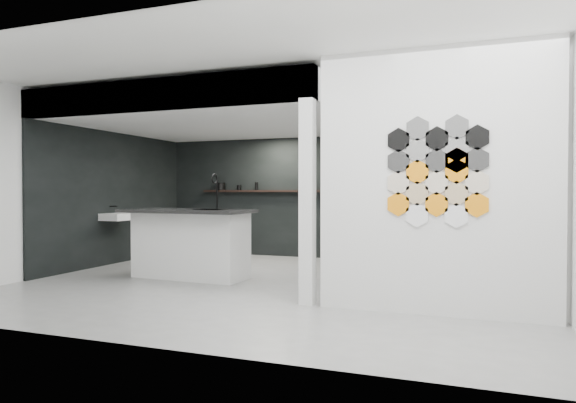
# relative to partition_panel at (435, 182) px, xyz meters

# --- Properties ---
(floor) EXTENTS (7.00, 6.00, 0.01)m
(floor) POSITION_rel_partition_panel_xyz_m (-2.23, 1.00, -1.40)
(floor) COLOR gray
(partition_panel) EXTENTS (2.45, 0.15, 2.80)m
(partition_panel) POSITION_rel_partition_panel_xyz_m (0.00, 0.00, 0.00)
(partition_panel) COLOR silver
(partition_panel) RESTS_ON floor
(bay_clad_back) EXTENTS (4.40, 0.04, 2.35)m
(bay_clad_back) POSITION_rel_partition_panel_xyz_m (-3.52, 3.97, -0.22)
(bay_clad_back) COLOR black
(bay_clad_back) RESTS_ON floor
(bay_clad_left) EXTENTS (0.04, 4.00, 2.35)m
(bay_clad_left) POSITION_rel_partition_panel_xyz_m (-5.70, 2.00, -0.22)
(bay_clad_left) COLOR black
(bay_clad_left) RESTS_ON floor
(bulkhead) EXTENTS (4.40, 4.00, 0.40)m
(bulkhead) POSITION_rel_partition_panel_xyz_m (-3.52, 2.00, 1.15)
(bulkhead) COLOR silver
(bulkhead) RESTS_ON corner_column
(corner_column) EXTENTS (0.16, 0.16, 2.35)m
(corner_column) POSITION_rel_partition_panel_xyz_m (-1.41, 0.00, -0.22)
(corner_column) COLOR silver
(corner_column) RESTS_ON floor
(fascia_beam) EXTENTS (4.40, 0.16, 0.40)m
(fascia_beam) POSITION_rel_partition_panel_xyz_m (-3.52, 0.08, 1.15)
(fascia_beam) COLOR silver
(fascia_beam) RESTS_ON corner_column
(wall_basin) EXTENTS (0.40, 0.60, 0.12)m
(wall_basin) POSITION_rel_partition_panel_xyz_m (-5.46, 1.80, -0.55)
(wall_basin) COLOR silver
(wall_basin) RESTS_ON bay_clad_left
(display_shelf) EXTENTS (3.00, 0.15, 0.04)m
(display_shelf) POSITION_rel_partition_panel_xyz_m (-3.43, 3.87, -0.10)
(display_shelf) COLOR black
(display_shelf) RESTS_ON bay_clad_back
(kitchen_island) EXTENTS (1.98, 0.95, 1.56)m
(kitchen_island) POSITION_rel_partition_panel_xyz_m (-3.60, 1.08, -0.87)
(kitchen_island) COLOR silver
(kitchen_island) RESTS_ON floor
(stockpot) EXTENTS (0.20, 0.20, 0.15)m
(stockpot) POSITION_rel_partition_panel_xyz_m (-4.56, 3.87, -0.00)
(stockpot) COLOR black
(stockpot) RESTS_ON display_shelf
(kettle) EXTENTS (0.21, 0.21, 0.18)m
(kettle) POSITION_rel_partition_panel_xyz_m (-2.66, 3.87, 0.01)
(kettle) COLOR black
(kettle) RESTS_ON display_shelf
(glass_bowl) EXTENTS (0.15, 0.15, 0.09)m
(glass_bowl) POSITION_rel_partition_panel_xyz_m (-2.08, 3.87, -0.04)
(glass_bowl) COLOR gray
(glass_bowl) RESTS_ON display_shelf
(glass_vase) EXTENTS (0.10, 0.10, 0.14)m
(glass_vase) POSITION_rel_partition_panel_xyz_m (-2.08, 3.87, -0.01)
(glass_vase) COLOR gray
(glass_vase) RESTS_ON display_shelf
(bottle_dark) EXTENTS (0.08, 0.08, 0.16)m
(bottle_dark) POSITION_rel_partition_panel_xyz_m (-3.75, 3.87, -0.00)
(bottle_dark) COLOR black
(bottle_dark) RESTS_ON display_shelf
(utensil_cup) EXTENTS (0.10, 0.10, 0.10)m
(utensil_cup) POSITION_rel_partition_panel_xyz_m (-4.14, 3.87, -0.03)
(utensil_cup) COLOR black
(utensil_cup) RESTS_ON display_shelf
(hex_tile_cluster) EXTENTS (1.04, 0.02, 1.16)m
(hex_tile_cluster) POSITION_rel_partition_panel_xyz_m (0.03, -0.09, 0.10)
(hex_tile_cluster) COLOR orange
(hex_tile_cluster) RESTS_ON partition_panel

